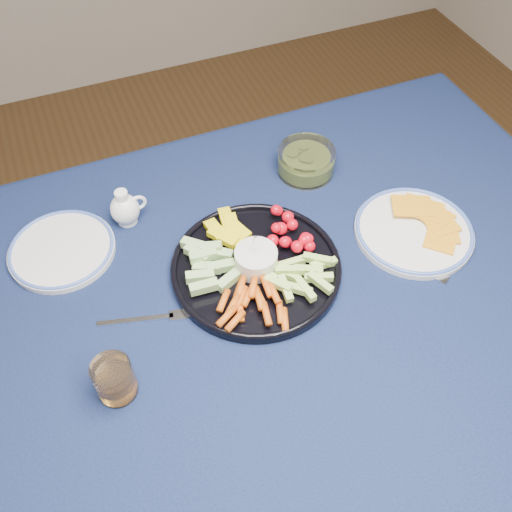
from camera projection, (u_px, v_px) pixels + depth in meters
name	position (u px, v px, depth m)	size (l,w,h in m)	color
dining_table	(222.00, 353.00, 1.09)	(1.67, 1.07, 0.75)	#51331B
crudite_platter	(255.00, 266.00, 1.09)	(0.33, 0.33, 0.11)	black
creamer_pitcher	(125.00, 209.00, 1.17)	(0.08, 0.06, 0.08)	white
pickle_bowl	(306.00, 162.00, 1.27)	(0.13, 0.13, 0.06)	white
cheese_plate	(414.00, 230.00, 1.16)	(0.24, 0.24, 0.03)	silver
juice_tumbler	(115.00, 381.00, 0.92)	(0.07, 0.07, 0.08)	white
fork_left	(151.00, 318.00, 1.04)	(0.16, 0.06, 0.00)	silver
fork_right	(412.00, 263.00, 1.12)	(0.11, 0.16, 0.00)	silver
side_plate_extra	(62.00, 249.00, 1.13)	(0.21, 0.21, 0.02)	silver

